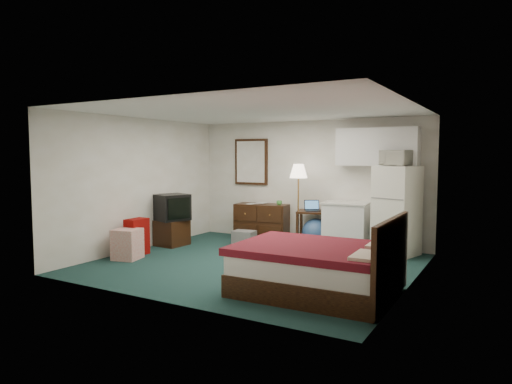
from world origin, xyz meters
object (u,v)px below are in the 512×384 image
Objects in this scene: dresser at (262,222)px; tv_stand at (172,233)px; suitcase at (137,237)px; fridge at (397,211)px; bed at (314,269)px; floor_lamp at (298,205)px; kitchen_counter at (346,227)px; desk at (311,228)px.

dresser is 1.92m from tv_stand.
suitcase reaches higher than tv_stand.
fridge is 4.33m from tv_stand.
bed reaches higher than tv_stand.
bed is (1.49, -2.76, -0.50)m from floor_lamp.
bed is at bearing -80.51° from fridge.
fridge reaches higher than tv_stand.
fridge is 2.90× the size of tv_stand.
floor_lamp reaches higher than fridge.
floor_lamp is 2.47× the size of suitcase.
tv_stand is 0.84× the size of suitcase.
desk is at bearing 173.72° from kitchen_counter.
bed is (2.42, -2.95, -0.07)m from dresser.
fridge is at bearing -17.18° from desk.
dresser is 3.82m from bed.
tv_stand is (-4.08, -1.33, -0.55)m from fridge.
dresser is at bearing 162.06° from desk.
tv_stand is (-3.14, -1.36, -0.18)m from kitchen_counter.
kitchen_counter is at bearing -164.37° from fridge.
kitchen_counter is (0.72, -0.02, 0.09)m from desk.
floor_lamp is at bearing -159.65° from fridge.
fridge reaches higher than suitcase.
kitchen_counter is at bearing -9.60° from dresser.
floor_lamp is 1.01× the size of fridge.
desk is 1.73m from fridge.
bed is at bearing -58.12° from dresser.
kitchen_counter is 1.58× the size of tv_stand.
kitchen_counter reaches higher than desk.
desk is at bearing 33.21° from tv_stand.
kitchen_counter reaches higher than tv_stand.
floor_lamp reaches higher than dresser.
kitchen_counter reaches higher than bed.
desk is 0.72m from kitchen_counter.
dresser reaches higher than desk.
kitchen_counter is (0.94, 0.13, -0.37)m from floor_lamp.
bed is at bearing -18.97° from tv_stand.
floor_lamp is (0.93, -0.20, 0.43)m from dresser.
dresser reaches higher than tv_stand.
floor_lamp is at bearing 45.83° from suitcase.
kitchen_counter reaches higher than dresser.
kitchen_counter is at bearing 37.13° from suitcase.
bed is (-0.40, -2.85, -0.49)m from fridge.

